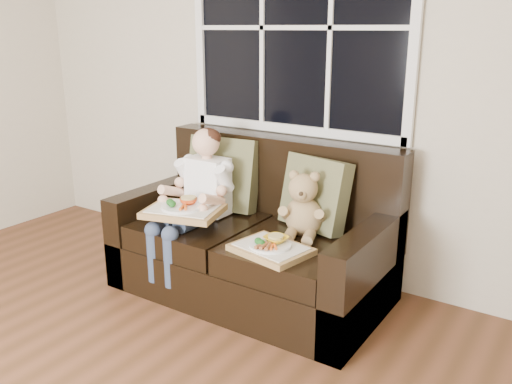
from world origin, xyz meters
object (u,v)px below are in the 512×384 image
Objects in this scene: loveseat at (256,245)px; teddy_bear at (303,209)px; child at (198,189)px; tray_left at (183,209)px; tray_right at (271,248)px.

loveseat is 4.11× the size of teddy_bear.
loveseat is at bearing 163.06° from teddy_bear.
tray_left is (0.04, -0.19, -0.08)m from child.
tray_right is (0.32, -0.33, 0.17)m from loveseat.
loveseat is 0.49m from tray_right.
loveseat is at bearing 144.88° from tray_right.
teddy_bear is 0.89× the size of tray_right.
teddy_bear reaches higher than tray_right.
child is 2.18× the size of teddy_bear.
teddy_bear reaches higher than tray_left.
teddy_bear is 0.78× the size of tray_left.
child is 0.71m from teddy_bear.
teddy_bear is at bearing 1.28° from loveseat.
tray_right is (0.69, -0.21, -0.17)m from child.
child is at bearing 85.48° from tray_left.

